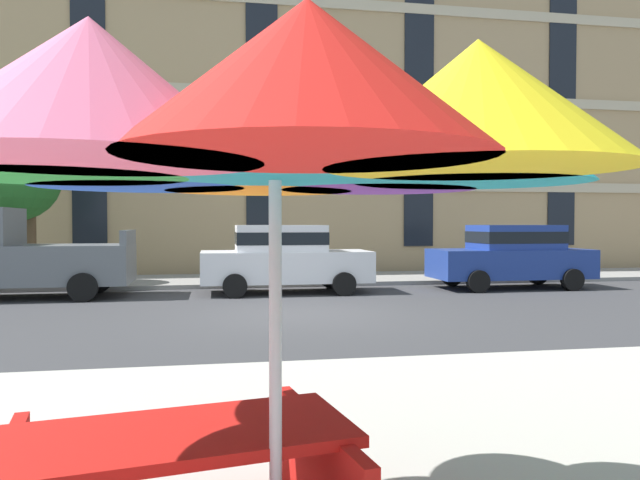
# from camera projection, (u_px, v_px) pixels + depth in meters

# --- Properties ---
(ground_plane) EXTENTS (120.00, 120.00, 0.00)m
(ground_plane) POSITION_uv_depth(u_px,v_px,m) (298.00, 314.00, 11.89)
(ground_plane) COLOR #38383A
(sidewalk_far) EXTENTS (56.00, 3.60, 0.12)m
(sidewalk_far) POSITION_uv_depth(u_px,v_px,m) (268.00, 280.00, 18.58)
(sidewalk_far) COLOR gray
(sidewalk_far) RESTS_ON ground
(apartment_building) EXTENTS (40.01, 12.08, 16.00)m
(apartment_building) POSITION_uv_depth(u_px,v_px,m) (251.00, 85.00, 26.42)
(apartment_building) COLOR tan
(apartment_building) RESTS_ON ground
(pickup_gray) EXTENTS (5.10, 2.12, 2.20)m
(pickup_gray) POSITION_uv_depth(u_px,v_px,m) (12.00, 256.00, 14.36)
(pickup_gray) COLOR slate
(pickup_gray) RESTS_ON ground
(sedan_white) EXTENTS (4.40, 1.98, 1.78)m
(sedan_white) POSITION_uv_depth(u_px,v_px,m) (284.00, 257.00, 15.53)
(sedan_white) COLOR silver
(sedan_white) RESTS_ON ground
(sedan_blue) EXTENTS (4.40, 1.98, 1.78)m
(sedan_blue) POSITION_uv_depth(u_px,v_px,m) (512.00, 255.00, 16.67)
(sedan_blue) COLOR navy
(sedan_blue) RESTS_ON ground
(street_tree_left) EXTENTS (2.51, 2.51, 4.40)m
(street_tree_left) POSITION_uv_depth(u_px,v_px,m) (17.00, 179.00, 16.76)
(street_tree_left) COLOR brown
(street_tree_left) RESTS_ON ground
(patio_umbrella) EXTENTS (3.08, 3.08, 2.58)m
(patio_umbrella) POSITION_uv_depth(u_px,v_px,m) (275.00, 127.00, 2.73)
(patio_umbrella) COLOR silver
(patio_umbrella) RESTS_ON ground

